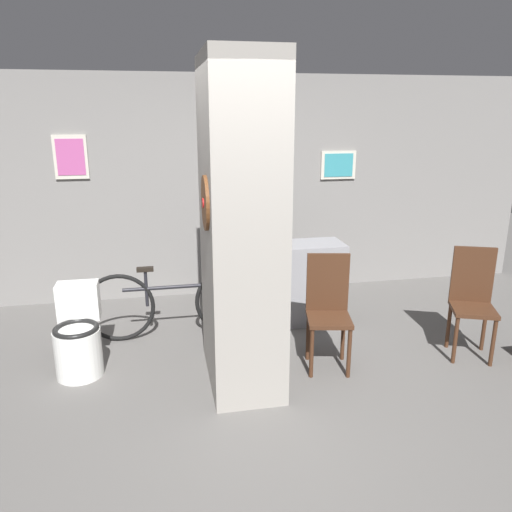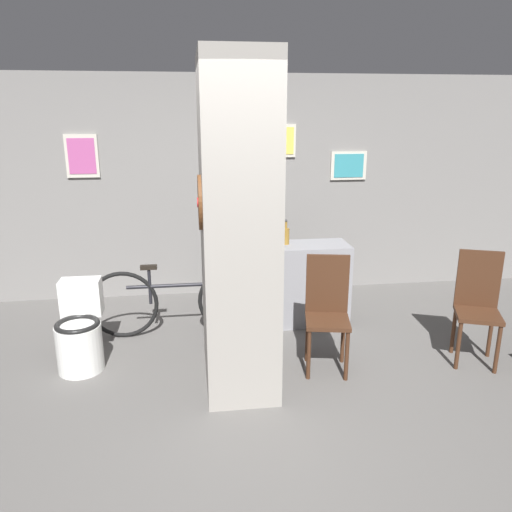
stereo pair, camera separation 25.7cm
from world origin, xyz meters
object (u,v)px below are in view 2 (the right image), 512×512
at_px(bottle_tall, 286,235).
at_px(chair_near_pillar, 327,309).
at_px(bicycle, 179,301).
at_px(chair_by_doorway, 478,303).
at_px(toilet, 80,333).

bearing_deg(bottle_tall, chair_near_pillar, -80.41).
height_order(chair_near_pillar, bicycle, chair_near_pillar).
xyz_separation_m(chair_by_doorway, bicycle, (-2.66, 0.88, -0.18)).
distance_m(toilet, chair_near_pillar, 2.17).
xyz_separation_m(toilet, chair_by_doorway, (3.50, -0.33, 0.23)).
xyz_separation_m(bicycle, bottle_tall, (1.12, 0.19, 0.59)).
xyz_separation_m(chair_near_pillar, chair_by_doorway, (1.36, -0.05, 0.00)).
height_order(bicycle, bottle_tall, bottle_tall).
height_order(toilet, chair_by_doorway, chair_by_doorway).
bearing_deg(chair_near_pillar, bicycle, 158.39).
bearing_deg(bicycle, toilet, -146.85).
xyz_separation_m(chair_by_doorway, bottle_tall, (-1.54, 1.07, 0.41)).
relative_size(bicycle, bottle_tall, 6.74).
bearing_deg(toilet, bottle_tall, 20.73).
relative_size(chair_near_pillar, chair_by_doorway, 1.00).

